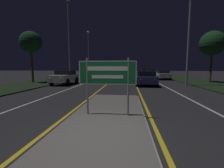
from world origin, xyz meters
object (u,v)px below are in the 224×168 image
(streetlight_left_near, at_px, (69,29))
(car_receding_2, at_px, (150,72))
(car_approaching_0, at_px, (65,77))
(highway_sign, at_px, (107,75))
(car_receding_1, at_px, (162,74))
(car_receding_3, at_px, (145,71))
(car_receding_0, at_px, (145,78))
(streetlight_left_far, at_px, (89,49))
(streetlight_right_near, at_px, (189,31))

(streetlight_left_near, height_order, car_receding_2, streetlight_left_near)
(car_approaching_0, bearing_deg, highway_sign, -59.55)
(car_receding_1, relative_size, car_receding_3, 1.05)
(car_receding_0, bearing_deg, car_approaching_0, -179.60)
(streetlight_left_far, bearing_deg, car_receding_0, -53.09)
(streetlight_left_near, relative_size, car_receding_0, 2.26)
(car_receding_1, bearing_deg, streetlight_right_near, -87.04)
(highway_sign, xyz_separation_m, car_receding_2, (6.02, 31.83, -0.76))
(highway_sign, bearing_deg, streetlight_left_near, 116.69)
(highway_sign, height_order, car_approaching_0, highway_sign)
(highway_sign, xyz_separation_m, streetlight_left_near, (-6.60, 13.13, 5.03))
(streetlight_left_near, height_order, car_receding_0, streetlight_left_near)
(highway_sign, distance_m, car_receding_1, 19.20)
(car_receding_0, bearing_deg, streetlight_right_near, -6.12)
(streetlight_left_far, distance_m, car_receding_2, 16.40)
(highway_sign, xyz_separation_m, car_receding_1, (5.88, 18.26, -0.75))
(car_receding_3, bearing_deg, car_receding_2, -88.52)
(highway_sign, bearing_deg, streetlight_right_near, 57.44)
(streetlight_left_near, height_order, car_receding_1, streetlight_left_near)
(streetlight_left_far, bearing_deg, streetlight_left_near, -89.94)
(car_receding_1, xyz_separation_m, car_receding_3, (-0.11, 23.29, -0.02))
(car_receding_1, bearing_deg, car_approaching_0, -145.99)
(highway_sign, xyz_separation_m, streetlight_right_near, (6.31, 9.88, 3.65))
(streetlight_right_near, xyz_separation_m, car_receding_1, (-0.43, 8.38, -4.41))
(streetlight_right_near, bearing_deg, streetlight_left_near, 165.87)
(car_receding_2, relative_size, car_approaching_0, 1.06)
(car_receding_2, xyz_separation_m, car_receding_3, (-0.25, 9.72, -0.01))
(highway_sign, bearing_deg, streetlight_left_far, 106.47)
(streetlight_right_near, relative_size, car_approaching_0, 1.98)
(streetlight_left_far, height_order, car_receding_0, streetlight_left_far)
(car_receding_0, height_order, car_receding_1, car_receding_0)
(streetlight_left_far, distance_m, car_approaching_0, 12.92)
(highway_sign, bearing_deg, car_receding_3, 82.10)
(car_approaching_0, bearing_deg, car_receding_2, 60.87)
(highway_sign, xyz_separation_m, streetlight_left_far, (-6.61, 22.36, 3.69))
(car_approaching_0, bearing_deg, car_receding_0, 0.40)
(streetlight_left_near, bearing_deg, car_receding_2, 55.98)
(streetlight_right_near, relative_size, car_receding_1, 1.87)
(streetlight_left_far, relative_size, car_receding_3, 1.96)
(highway_sign, relative_size, car_receding_2, 0.44)
(car_receding_0, xyz_separation_m, car_receding_1, (3.43, 7.97, 0.01))
(streetlight_right_near, bearing_deg, car_receding_3, 90.98)
(streetlight_left_near, xyz_separation_m, streetlight_right_near, (12.91, -3.25, -1.38))
(streetlight_right_near, bearing_deg, highway_sign, -122.56)
(car_receding_1, bearing_deg, car_receding_3, 90.26)
(car_receding_0, bearing_deg, streetlight_left_far, 126.91)
(streetlight_left_near, relative_size, car_receding_2, 2.26)
(streetlight_left_near, distance_m, car_receding_3, 31.53)
(streetlight_left_far, bearing_deg, car_receding_1, -18.17)
(car_approaching_0, bearing_deg, streetlight_right_near, -1.65)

